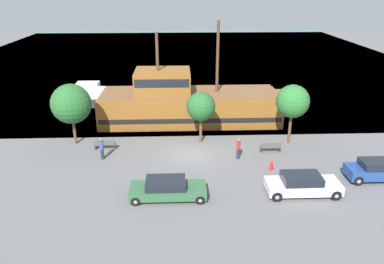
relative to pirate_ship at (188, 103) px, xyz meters
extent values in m
plane|color=#5B5B5E|center=(0.17, -7.90, -1.95)|extent=(160.00, 160.00, 0.00)
plane|color=teal|center=(0.17, 36.10, -1.95)|extent=(80.00, 80.00, 0.00)
cube|color=brown|center=(0.23, 0.00, -0.51)|extent=(17.69, 5.27, 2.89)
cube|color=black|center=(0.23, 0.00, -0.94)|extent=(17.33, 5.35, 0.45)
cube|color=brown|center=(9.67, 0.00, -0.08)|extent=(1.40, 2.90, 2.02)
cube|color=brown|center=(0.23, 0.00, 1.06)|extent=(16.98, 4.85, 0.25)
cube|color=brown|center=(-2.42, 0.00, 2.25)|extent=(5.31, 4.21, 2.14)
cube|color=black|center=(-2.42, 0.00, 2.57)|extent=(5.04, 4.27, 0.77)
cylinder|color=#4C331E|center=(2.88, 0.00, 4.57)|extent=(0.28, 0.28, 6.76)
cylinder|color=#4C331E|center=(-2.86, 0.00, 4.06)|extent=(0.28, 0.28, 5.75)
cube|color=#2D333D|center=(-9.93, 5.77, -1.47)|extent=(5.54, 2.08, 0.96)
cube|color=silver|center=(-10.34, 5.77, -0.45)|extent=(2.22, 1.63, 1.09)
cube|color=black|center=(-9.68, 5.77, -0.45)|extent=(0.12, 1.46, 0.87)
cube|color=#B7B2A8|center=(-11.65, 10.20, -1.58)|extent=(6.80, 2.20, 0.74)
cube|color=silver|center=(-12.16, 10.20, -0.79)|extent=(2.72, 1.72, 0.84)
cube|color=black|center=(-11.34, 10.20, -0.79)|extent=(0.12, 1.54, 0.67)
cube|color=#2D5B38|center=(-1.70, -14.41, -1.42)|extent=(4.94, 1.86, 0.60)
cube|color=black|center=(-1.85, -14.41, -0.86)|extent=(2.57, 1.67, 0.51)
cylinder|color=black|center=(0.35, -15.25, -1.65)|extent=(0.61, 0.22, 0.61)
cylinder|color=gray|center=(0.35, -15.25, -1.65)|extent=(0.23, 0.25, 0.23)
cylinder|color=black|center=(0.35, -13.57, -1.65)|extent=(0.61, 0.22, 0.61)
cylinder|color=gray|center=(0.35, -13.57, -1.65)|extent=(0.23, 0.25, 0.23)
cylinder|color=black|center=(-3.74, -15.25, -1.65)|extent=(0.61, 0.22, 0.61)
cylinder|color=gray|center=(-3.74, -15.25, -1.65)|extent=(0.23, 0.25, 0.23)
cylinder|color=black|center=(-3.74, -13.57, -1.65)|extent=(0.61, 0.22, 0.61)
cylinder|color=gray|center=(-3.74, -13.57, -1.65)|extent=(0.23, 0.25, 0.23)
cube|color=navy|center=(13.22, -12.55, -1.32)|extent=(4.46, 1.72, 0.73)
cube|color=black|center=(13.08, -12.55, -0.72)|extent=(2.32, 1.55, 0.48)
cylinder|color=black|center=(11.47, -13.32, -1.60)|extent=(0.70, 0.22, 0.70)
cylinder|color=gray|center=(11.47, -13.32, -1.60)|extent=(0.26, 0.25, 0.26)
cylinder|color=black|center=(11.47, -11.78, -1.60)|extent=(0.70, 0.22, 0.70)
cylinder|color=gray|center=(11.47, -11.78, -1.60)|extent=(0.26, 0.25, 0.26)
cube|color=white|center=(7.24, -14.29, -1.37)|extent=(4.84, 1.88, 0.64)
cube|color=black|center=(7.09, -14.29, -0.79)|extent=(2.52, 1.69, 0.52)
cylinder|color=black|center=(9.17, -15.13, -1.60)|extent=(0.69, 0.22, 0.69)
cylinder|color=gray|center=(9.17, -15.13, -1.60)|extent=(0.26, 0.25, 0.26)
cylinder|color=black|center=(9.17, -13.44, -1.60)|extent=(0.69, 0.22, 0.69)
cylinder|color=gray|center=(9.17, -13.44, -1.60)|extent=(0.26, 0.25, 0.26)
cylinder|color=black|center=(5.30, -15.13, -1.60)|extent=(0.69, 0.22, 0.69)
cylinder|color=gray|center=(5.30, -15.13, -1.60)|extent=(0.26, 0.25, 0.26)
cylinder|color=black|center=(5.30, -13.44, -1.60)|extent=(0.69, 0.22, 0.69)
cylinder|color=gray|center=(5.30, -13.44, -1.60)|extent=(0.26, 0.25, 0.26)
cylinder|color=red|center=(5.96, -10.90, -1.67)|extent=(0.22, 0.22, 0.56)
sphere|color=red|center=(5.96, -10.90, -1.31)|extent=(0.25, 0.25, 0.25)
cylinder|color=red|center=(5.80, -10.90, -1.64)|extent=(0.10, 0.09, 0.09)
cylinder|color=red|center=(6.12, -10.90, -1.64)|extent=(0.10, 0.09, 0.09)
cube|color=#4C4742|center=(-7.19, -6.43, -1.53)|extent=(1.76, 0.45, 0.05)
cube|color=#4C4742|center=(-7.19, -6.63, -1.30)|extent=(1.76, 0.06, 0.40)
cube|color=#2D2D2D|center=(-8.01, -6.43, -1.75)|extent=(0.12, 0.36, 0.40)
cube|color=#2D2D2D|center=(-6.37, -6.43, -1.75)|extent=(0.12, 0.36, 0.40)
cube|color=#4C4742|center=(6.66, -7.57, -1.53)|extent=(1.69, 0.45, 0.05)
cube|color=#4C4742|center=(6.66, -7.77, -1.30)|extent=(1.69, 0.06, 0.40)
cube|color=#2D2D2D|center=(5.88, -7.57, -1.75)|extent=(0.12, 0.36, 0.40)
cube|color=#2D2D2D|center=(7.45, -7.57, -1.75)|extent=(0.12, 0.36, 0.40)
cylinder|color=#232838|center=(-7.05, -8.43, -1.51)|extent=(0.27, 0.27, 0.89)
cylinder|color=#2D4C93|center=(-7.05, -8.43, -0.72)|extent=(0.32, 0.32, 0.68)
sphere|color=#8C664C|center=(-7.05, -8.43, -0.26)|extent=(0.24, 0.24, 0.24)
cylinder|color=#232838|center=(3.77, -8.77, -1.52)|extent=(0.27, 0.27, 0.85)
cylinder|color=#B22323|center=(3.77, -8.77, -0.77)|extent=(0.32, 0.32, 0.66)
sphere|color=#8C664C|center=(3.77, -8.77, -0.33)|extent=(0.23, 0.23, 0.23)
cylinder|color=brown|center=(-9.98, -5.17, -0.85)|extent=(0.24, 0.24, 2.20)
sphere|color=#235B28|center=(-9.98, -5.17, 1.68)|extent=(3.38, 3.38, 3.38)
cylinder|color=brown|center=(0.99, -5.30, -0.83)|extent=(0.24, 0.24, 2.23)
sphere|color=#235B28|center=(0.99, -5.30, 1.34)|extent=(2.49, 2.49, 2.49)
cylinder|color=brown|center=(8.76, -5.64, -0.67)|extent=(0.24, 0.24, 2.56)
sphere|color=#286B2D|center=(8.76, -5.64, 1.81)|extent=(2.84, 2.84, 2.84)
camera|label=1|loc=(-0.98, -35.66, 11.21)|focal=35.00mm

